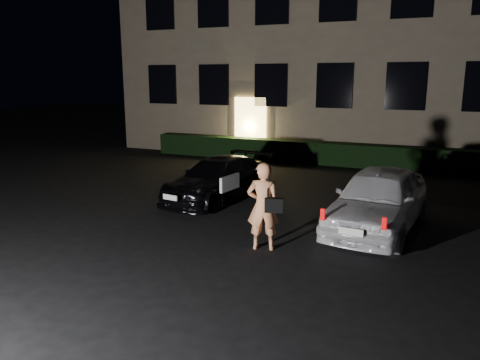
% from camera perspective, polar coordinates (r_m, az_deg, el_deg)
% --- Properties ---
extents(ground, '(80.00, 80.00, 0.00)m').
position_cam_1_polar(ground, '(9.00, -5.13, -9.32)').
color(ground, black).
rests_on(ground, ground).
extents(building, '(20.00, 8.11, 12.00)m').
position_cam_1_polar(building, '(22.81, 14.14, 18.81)').
color(building, '#695A4B').
rests_on(building, ground).
extents(hedge, '(15.00, 0.70, 0.85)m').
position_cam_1_polar(hedge, '(18.48, 10.80, 3.18)').
color(hedge, black).
rests_on(hedge, ground).
extents(sedan, '(2.11, 4.12, 1.14)m').
position_cam_1_polar(sedan, '(12.93, -2.72, 0.12)').
color(sedan, black).
rests_on(sedan, ground).
extents(hatch, '(2.07, 4.24, 1.39)m').
position_cam_1_polar(hatch, '(10.76, 16.52, -2.24)').
color(hatch, white).
rests_on(hatch, ground).
extents(man, '(0.80, 0.58, 1.74)m').
position_cam_1_polar(man, '(9.11, 2.89, -3.20)').
color(man, '#F49B66').
rests_on(man, ground).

